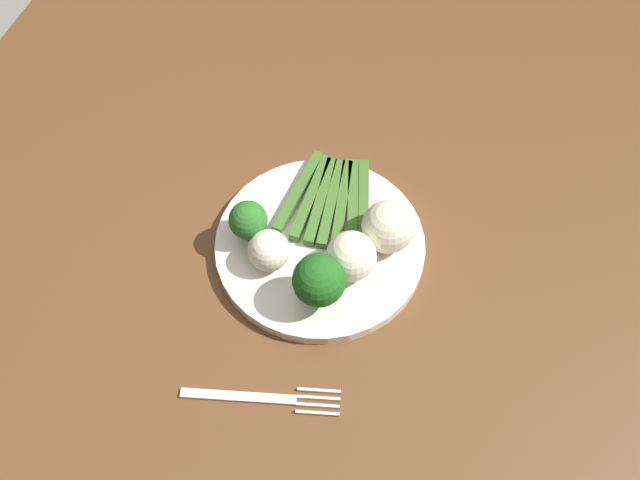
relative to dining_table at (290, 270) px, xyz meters
The scene contains 10 objects.
ground_plane 0.68m from the dining_table, ahead, with size 6.00×6.00×0.02m, color gray.
dining_table is the anchor object (origin of this frame).
plate 0.12m from the dining_table, 71.71° to the left, with size 0.24×0.24×0.01m, color silver.
asparagus_bundle 0.13m from the dining_table, 134.37° to the left, with size 0.13×0.11×0.01m.
broccoli_back_right 0.19m from the dining_table, 38.74° to the left, with size 0.06×0.06×0.07m.
broccoli_near_center 0.15m from the dining_table, 46.57° to the right, with size 0.04×0.04×0.05m.
cauliflower_near_fork 0.15m from the dining_table, ahead, with size 0.05×0.05×0.05m, color silver.
cauliflower_back 0.19m from the dining_table, 95.15° to the left, with size 0.06×0.06×0.06m, color beige.
cauliflower_outer_edge 0.17m from the dining_table, 67.07° to the left, with size 0.06×0.06×0.06m, color silver.
fork 0.23m from the dining_table, 12.98° to the left, with size 0.06×0.16×0.00m.
Camera 1 is at (0.44, 0.19, 1.50)m, focal length 41.36 mm.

